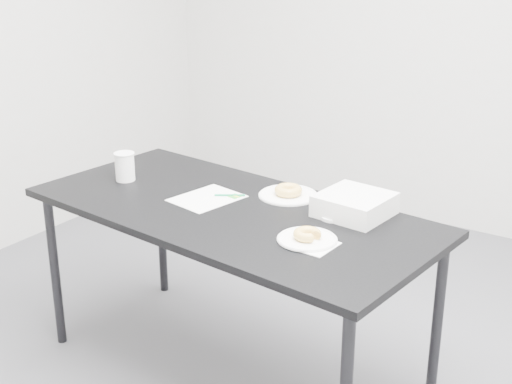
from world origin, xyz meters
The scene contains 14 objects.
floor centered at (0.00, 0.00, 0.00)m, with size 4.00×4.00×0.00m, color #4B4A4F.
wall_back centered at (0.00, 2.00, 1.35)m, with size 4.00×0.02×2.70m, color silver.
table centered at (-0.05, -0.18, 0.73)m, with size 1.80×0.98×0.79m.
scorecard centered at (-0.20, -0.14, 0.79)m, with size 0.22×0.28×0.00m, color white.
logo_patch centered at (-0.11, -0.06, 0.79)m, with size 0.05×0.05×0.00m, color green.
pen centered at (-0.13, -0.07, 0.79)m, with size 0.01×0.01×0.13m, color #0B824E.
napkin centered at (0.42, -0.32, 0.79)m, with size 0.16×0.16×0.00m, color white.
plate_near centered at (0.38, -0.29, 0.79)m, with size 0.22×0.22×0.01m, color white.
donut_near centered at (0.38, -0.29, 0.81)m, with size 0.11×0.11×0.04m, color gold.
plate_far centered at (0.08, 0.07, 0.79)m, with size 0.26×0.26×0.01m, color white.
donut_far centered at (0.08, 0.07, 0.81)m, with size 0.12×0.12×0.04m, color gold.
coffee_cup centered at (-0.65, -0.16, 0.85)m, with size 0.09×0.09×0.13m, color white.
cup_lid centered at (0.36, -0.05, 0.79)m, with size 0.10×0.10×0.01m, color white.
bakery_box centered at (0.41, 0.04, 0.83)m, with size 0.26×0.26×0.09m, color white.
Camera 1 is at (1.54, -2.41, 1.87)m, focal length 50.00 mm.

